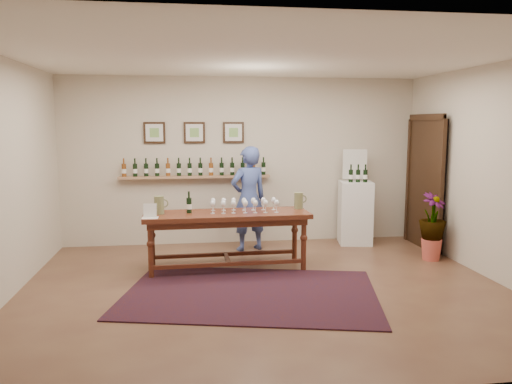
{
  "coord_description": "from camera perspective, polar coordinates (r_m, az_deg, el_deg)",
  "views": [
    {
      "loc": [
        -0.92,
        -5.89,
        2.03
      ],
      "look_at": [
        0.0,
        0.8,
        1.1
      ],
      "focal_mm": 35.0,
      "sensor_mm": 36.0,
      "label": 1
    }
  ],
  "objects": [
    {
      "name": "tasting_table",
      "position": [
        6.94,
        -3.35,
        -3.34
      ],
      "size": [
        2.3,
        0.79,
        0.81
      ],
      "rotation": [
        0.0,
        0.0,
        0.03
      ],
      "color": "#4A1F12",
      "rests_on": "ground"
    },
    {
      "name": "potted_plant",
      "position": [
        7.88,
        19.5,
        -3.74
      ],
      "size": [
        0.63,
        0.63,
        0.87
      ],
      "rotation": [
        0.0,
        0.0,
        0.5
      ],
      "color": "#C45041",
      "rests_on": "ground"
    },
    {
      "name": "rug",
      "position": [
        6.11,
        -0.62,
        -11.48
      ],
      "size": [
        3.36,
        2.61,
        0.02
      ],
      "primitive_type": "cube",
      "rotation": [
        0.0,
        0.0,
        -0.23
      ],
      "color": "#44150C",
      "rests_on": "ground"
    },
    {
      "name": "display_pedestal",
      "position": [
        8.63,
        11.26,
        -2.32
      ],
      "size": [
        0.61,
        0.61,
        1.06
      ],
      "primitive_type": "cube",
      "rotation": [
        0.0,
        0.0,
        -0.17
      ],
      "color": "silver",
      "rests_on": "ground"
    },
    {
      "name": "pitcher_left",
      "position": [
        6.9,
        -11.02,
        -1.47
      ],
      "size": [
        0.17,
        0.17,
        0.25
      ],
      "primitive_type": null,
      "rotation": [
        0.0,
        0.0,
        0.09
      ],
      "color": "olive",
      "rests_on": "tasting_table"
    },
    {
      "name": "person",
      "position": [
        7.97,
        -0.84,
        -0.77
      ],
      "size": [
        0.71,
        0.58,
        1.68
      ],
      "primitive_type": "imported",
      "rotation": [
        0.0,
        0.0,
        3.48
      ],
      "color": "#3D4F90",
      "rests_on": "ground"
    },
    {
      "name": "table_glasses",
      "position": [
        6.97,
        -1.36,
        -1.49
      ],
      "size": [
        1.36,
        0.4,
        0.19
      ],
      "primitive_type": null,
      "rotation": [
        0.0,
        0.0,
        -0.07
      ],
      "color": "white",
      "rests_on": "tasting_table"
    },
    {
      "name": "pitcher_right",
      "position": [
        7.23,
        4.89,
        -0.98
      ],
      "size": [
        0.15,
        0.15,
        0.24
      ],
      "primitive_type": null,
      "rotation": [
        0.0,
        0.0,
        -0.03
      ],
      "color": "olive",
      "rests_on": "tasting_table"
    },
    {
      "name": "pedestal_bottles",
      "position": [
        8.45,
        11.59,
        2.18
      ],
      "size": [
        0.33,
        0.14,
        0.32
      ],
      "primitive_type": null,
      "rotation": [
        0.0,
        0.0,
        -0.17
      ],
      "color": "black",
      "rests_on": "display_pedestal"
    },
    {
      "name": "menu_card",
      "position": [
        6.66,
        -12.02,
        -2.1
      ],
      "size": [
        0.21,
        0.16,
        0.19
      ],
      "primitive_type": "cube",
      "rotation": [
        0.0,
        0.0,
        -0.03
      ],
      "color": "silver",
      "rests_on": "tasting_table"
    },
    {
      "name": "info_sign",
      "position": [
        8.68,
        11.22,
        3.12
      ],
      "size": [
        0.4,
        0.09,
        0.56
      ],
      "primitive_type": "cube",
      "rotation": [
        0.0,
        0.0,
        -0.17
      ],
      "color": "silver",
      "rests_on": "display_pedestal"
    },
    {
      "name": "table_bottles",
      "position": [
        6.95,
        -7.68,
        -1.23
      ],
      "size": [
        0.26,
        0.16,
        0.27
      ],
      "primitive_type": null,
      "rotation": [
        0.0,
        0.0,
        0.05
      ],
      "color": "black",
      "rests_on": "tasting_table"
    },
    {
      "name": "room_shell",
      "position": [
        8.38,
        13.45,
        1.39
      ],
      "size": [
        6.0,
        6.0,
        6.0
      ],
      "color": "beige",
      "rests_on": "ground"
    },
    {
      "name": "ground",
      "position": [
        6.3,
        1.01,
        -10.96
      ],
      "size": [
        6.0,
        6.0,
        0.0
      ],
      "primitive_type": "plane",
      "color": "#533124",
      "rests_on": "ground"
    }
  ]
}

